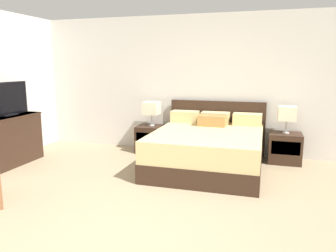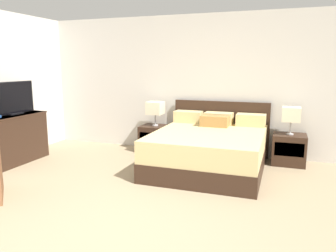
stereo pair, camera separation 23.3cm
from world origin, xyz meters
name	(u,v)px [view 1 (the left image)]	position (x,y,z in m)	size (l,w,h in m)	color
ground_plane	(121,238)	(0.00, 0.00, 0.00)	(10.06, 10.06, 0.00)	#998466
wall_back	(196,85)	(0.00, 3.38, 1.26)	(7.29, 0.06, 2.52)	beige
bed	(208,148)	(0.41, 2.39, 0.33)	(1.71, 1.95, 0.98)	#332116
nightstand_left	(152,139)	(-0.77, 3.06, 0.25)	(0.53, 0.46, 0.50)	#332116
nightstand_right	(285,148)	(1.60, 3.06, 0.25)	(0.53, 0.46, 0.50)	#332116
table_lamp_left	(151,108)	(-0.77, 3.07, 0.83)	(0.29, 0.29, 0.45)	#B7B7BC
table_lamp_right	(287,114)	(1.60, 3.07, 0.83)	(0.29, 0.29, 0.45)	#B7B7BC
dresser	(7,140)	(-2.77, 1.62, 0.42)	(0.51, 1.17, 0.81)	#332116
tv	(7,99)	(-2.76, 1.70, 1.07)	(0.18, 0.88, 0.54)	black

